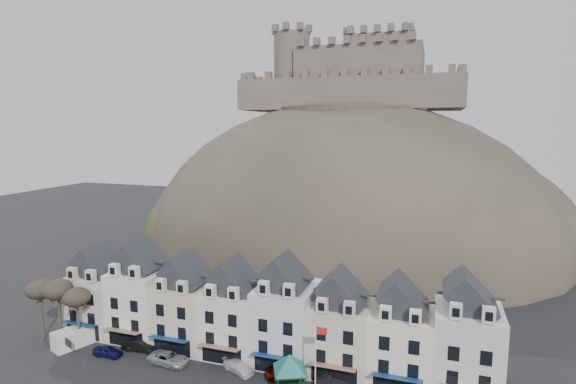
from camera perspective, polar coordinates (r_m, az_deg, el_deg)
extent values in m
cube|color=beige|center=(69.84, -22.43, -12.60)|extent=(6.80, 8.00, 8.00)
cube|color=#202328|center=(68.21, -22.68, -8.51)|extent=(6.80, 5.76, 2.80)
cube|color=beige|center=(66.76, -25.69, -9.32)|extent=(1.20, 0.80, 1.60)
cube|color=beige|center=(64.78, -23.75, -9.73)|extent=(1.20, 0.80, 1.60)
cube|color=black|center=(68.09, -24.59, -15.73)|extent=(5.10, 0.06, 2.20)
cube|color=navy|center=(67.15, -25.06, -14.90)|extent=(5.10, 1.29, 0.43)
cube|color=white|center=(65.59, -17.83, -13.18)|extent=(6.80, 8.00, 9.20)
cube|color=#202328|center=(63.73, -18.06, -8.31)|extent=(6.80, 5.76, 2.80)
cube|color=white|center=(62.01, -21.17, -9.22)|extent=(1.20, 0.80, 1.60)
cube|color=white|center=(60.21, -18.93, -9.63)|extent=(1.20, 0.80, 1.60)
cube|color=black|center=(63.96, -19.90, -17.07)|extent=(5.10, 0.06, 2.20)
cube|color=maroon|center=(62.95, -20.36, -16.22)|extent=(5.10, 1.29, 0.43)
cube|color=beige|center=(62.27, -12.56, -14.75)|extent=(6.80, 8.00, 8.00)
cube|color=#202328|center=(60.44, -12.72, -10.21)|extent=(6.80, 5.76, 2.80)
cube|color=beige|center=(58.45, -15.84, -11.28)|extent=(1.20, 0.80, 1.60)
cube|color=beige|center=(56.90, -13.29, -11.73)|extent=(1.20, 0.80, 1.60)
cube|color=black|center=(60.31, -14.54, -18.45)|extent=(5.10, 0.06, 2.20)
cube|color=navy|center=(59.24, -14.95, -17.58)|extent=(5.10, 1.29, 0.43)
cube|color=silver|center=(59.30, -6.68, -15.82)|extent=(6.80, 8.00, 8.00)
cube|color=#202328|center=(57.37, -6.77, -11.08)|extent=(6.80, 5.76, 2.80)
cube|color=silver|center=(55.09, -9.83, -12.31)|extent=(1.20, 0.80, 1.60)
cube|color=silver|center=(53.82, -6.95, -12.75)|extent=(1.20, 0.80, 1.60)
cube|color=black|center=(57.23, -8.44, -19.80)|extent=(5.10, 0.06, 2.20)
cube|color=maroon|center=(56.11, -8.79, -18.93)|extent=(5.10, 1.29, 0.43)
cube|color=silver|center=(56.73, -0.19, -16.26)|extent=(6.80, 8.00, 9.20)
cube|color=#202328|center=(54.57, -0.19, -10.71)|extent=(6.80, 5.76, 2.80)
cube|color=silver|center=(51.97, -3.08, -12.07)|extent=(1.20, 0.80, 1.60)
cube|color=silver|center=(51.02, 0.13, -12.45)|extent=(1.20, 0.80, 1.60)
cube|color=black|center=(54.84, -1.62, -21.05)|extent=(5.10, 0.06, 2.20)
cube|color=navy|center=(53.66, -1.89, -20.18)|extent=(5.10, 1.29, 0.43)
cube|color=beige|center=(55.42, 6.82, -17.63)|extent=(6.80, 8.00, 8.00)
cube|color=#202328|center=(53.35, 6.92, -12.60)|extent=(6.80, 5.76, 2.80)
cube|color=beige|center=(50.49, 4.36, -14.17)|extent=(1.20, 0.80, 1.60)
cube|color=beige|center=(49.92, 7.81, -14.50)|extent=(1.20, 0.80, 1.60)
cube|color=black|center=(53.21, 5.83, -22.09)|extent=(5.10, 0.06, 2.20)
cube|color=maroon|center=(51.99, 5.68, -21.22)|extent=(5.10, 1.29, 0.43)
cube|color=white|center=(54.65, 14.20, -18.22)|extent=(6.80, 8.00, 8.00)
cube|color=#202328|center=(52.56, 14.40, -13.14)|extent=(6.80, 5.76, 2.80)
cube|color=white|center=(49.45, 12.30, -14.85)|extent=(1.20, 0.80, 1.60)
cube|color=white|center=(49.28, 15.88, -15.06)|extent=(1.20, 0.80, 1.60)
cube|color=navy|center=(51.18, 13.72, -21.94)|extent=(5.10, 1.29, 0.43)
cube|color=silver|center=(54.47, 21.74, -17.97)|extent=(6.80, 8.00, 9.20)
cube|color=#202328|center=(52.22, 22.08, -12.24)|extent=(6.80, 5.76, 2.80)
cube|color=silver|center=(48.87, 20.54, -13.96)|extent=(1.20, 0.80, 1.60)
cube|color=silver|center=(49.12, 24.13, -14.05)|extent=(1.20, 0.80, 1.60)
ellipsoid|color=#37312A|center=(108.53, 7.21, -6.80)|extent=(96.00, 76.00, 68.00)
ellipsoid|color=#2A371B|center=(109.24, -4.88, -6.66)|extent=(52.00, 44.00, 42.00)
ellipsoid|color=#37312A|center=(110.66, 20.00, -6.95)|extent=(56.00, 48.00, 46.00)
ellipsoid|color=#2A371B|center=(96.27, 3.22, -8.72)|extent=(40.00, 28.00, 28.00)
ellipsoid|color=#37312A|center=(95.70, 11.76, -8.99)|extent=(36.00, 28.00, 24.00)
cylinder|color=#37312A|center=(104.84, 7.53, 9.79)|extent=(30.00, 30.00, 3.00)
cube|color=brown|center=(101.14, 7.14, 12.40)|extent=(48.00, 2.20, 7.00)
cube|color=brown|center=(120.78, 9.03, 11.69)|extent=(48.00, 2.20, 7.00)
cube|color=brown|center=(117.62, -3.67, 11.87)|extent=(2.20, 22.00, 7.00)
cube|color=brown|center=(109.25, 20.92, 11.62)|extent=(2.20, 22.00, 7.00)
cube|color=brown|center=(111.11, 9.28, 14.84)|extent=(28.00, 18.00, 10.00)
cube|color=brown|center=(112.69, 11.55, 15.45)|extent=(14.00, 12.00, 13.00)
cylinder|color=brown|center=(110.97, 0.46, 14.95)|extent=(8.40, 8.40, 18.00)
cylinder|color=silver|center=(114.18, 11.69, 19.94)|extent=(0.16, 0.16, 5.00)
cylinder|color=#342821|center=(70.04, -28.73, -13.94)|extent=(0.32, 0.32, 5.74)
ellipsoid|color=#383028|center=(68.66, -28.97, -10.76)|extent=(3.61, 3.61, 2.54)
cylinder|color=#342821|center=(67.93, -26.95, -14.38)|extent=(0.32, 0.32, 6.02)
ellipsoid|color=#383028|center=(66.46, -27.20, -10.95)|extent=(3.78, 3.78, 2.67)
cylinder|color=#342821|center=(66.05, -25.03, -15.17)|extent=(0.32, 0.32, 5.46)
ellipsoid|color=#383028|center=(64.65, -25.25, -11.99)|extent=(3.43, 3.43, 2.42)
cube|color=black|center=(53.12, -1.54, -22.20)|extent=(0.20, 0.20, 2.44)
cube|color=black|center=(53.36, 1.63, -22.05)|extent=(0.20, 0.20, 2.44)
cube|color=black|center=(51.43, 0.22, -21.74)|extent=(4.43, 4.43, 0.12)
cone|color=#155D5E|center=(50.98, 0.22, -20.85)|extent=(6.14, 6.14, 1.83)
cylinder|color=silver|center=(49.10, 3.50, -20.97)|extent=(0.13, 0.13, 8.37)
cube|color=red|center=(47.47, 4.27, -17.22)|extent=(1.12, 0.33, 0.73)
cube|color=white|center=(67.00, -25.48, -16.30)|extent=(4.03, 5.65, 2.37)
cube|color=black|center=(66.82, -25.50, -15.95)|extent=(2.02, 0.88, 1.01)
imported|color=#0B103B|center=(63.00, -21.91, -18.26)|extent=(3.76, 1.62, 1.26)
imported|color=black|center=(62.97, -18.21, -17.94)|extent=(4.83, 2.15, 1.54)
imported|color=#999CA0|center=(59.01, -14.96, -19.75)|extent=(5.11, 2.73, 1.39)
imported|color=silver|center=(56.12, -6.31, -21.17)|extent=(4.60, 3.34, 1.24)
imported|color=#510E04|center=(54.44, -0.24, -21.92)|extent=(4.91, 3.21, 1.55)
imported|color=black|center=(53.60, 5.60, -22.65)|extent=(4.14, 2.58, 1.29)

